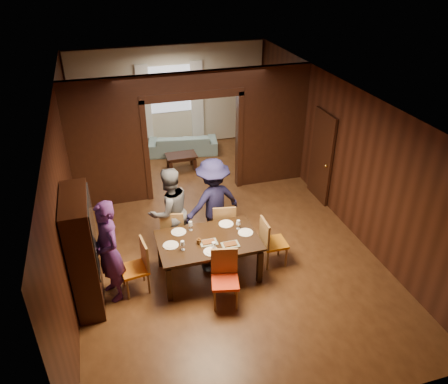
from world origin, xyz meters
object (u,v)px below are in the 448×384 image
object	(u,v)px
person_purple	(108,252)
sofa	(183,144)
person_grey	(170,211)
chair_near	(225,280)
coffee_table	(181,162)
chair_far_l	(173,230)
chair_left	(134,268)
hutch	(83,252)
dining_table	(209,257)
chair_far_r	(223,223)
person_navy	(213,202)
chair_right	(274,242)

from	to	relation	value
person_purple	sofa	distance (m)	5.87
person_grey	chair_near	bearing A→B (deg)	89.08
person_purple	coffee_table	bearing A→B (deg)	134.39
chair_far_l	chair_near	bearing A→B (deg)	121.60
chair_near	coffee_table	bearing A→B (deg)	99.17
person_grey	chair_left	distance (m)	1.32
sofa	chair_near	xyz separation A→B (m)	(-0.56, -6.08, 0.20)
hutch	person_grey	bearing A→B (deg)	32.02
coffee_table	dining_table	bearing A→B (deg)	-95.06
dining_table	coffee_table	bearing A→B (deg)	84.94
person_purple	chair_near	world-z (taller)	person_purple
dining_table	chair_far_r	xyz separation A→B (m)	(0.51, 0.80, 0.10)
person_navy	chair_near	distance (m)	1.85
person_navy	chair_near	xyz separation A→B (m)	(-0.29, -1.78, -0.41)
person_purple	chair_near	xyz separation A→B (m)	(1.76, -0.73, -0.43)
dining_table	hutch	bearing A→B (deg)	-178.18
person_grey	coffee_table	xyz separation A→B (m)	(0.89, 3.41, -0.68)
person_purple	dining_table	xyz separation A→B (m)	(1.69, 0.06, -0.53)
person_purple	chair_far_r	xyz separation A→B (m)	(2.20, 0.86, -0.43)
person_grey	chair_far_l	bearing A→B (deg)	108.38
person_grey	person_navy	world-z (taller)	person_navy
person_navy	chair_left	size ratio (longest dim) A/B	1.85
person_purple	chair_far_r	bearing A→B (deg)	91.15
coffee_table	chair_left	bearing A→B (deg)	-111.23
dining_table	coffee_table	xyz separation A→B (m)	(0.38, 4.32, -0.18)
person_purple	chair_near	distance (m)	1.95
sofa	chair_right	distance (m)	5.36
coffee_table	chair_left	world-z (taller)	chair_left
person_grey	chair_far_r	world-z (taller)	person_grey
person_navy	chair_left	xyz separation A→B (m)	(-1.67, -1.04, -0.41)
chair_left	sofa	bearing A→B (deg)	152.35
coffee_table	chair_far_l	bearing A→B (deg)	-103.92
person_grey	person_navy	xyz separation A→B (m)	(0.87, 0.07, 0.02)
chair_right	chair_far_r	size ratio (longest dim) A/B	1.00
person_purple	sofa	size ratio (longest dim) A/B	0.95
person_grey	sofa	world-z (taller)	person_grey
dining_table	chair_right	distance (m)	1.25
coffee_table	chair_right	xyz separation A→B (m)	(0.86, -4.36, 0.28)
dining_table	chair_near	bearing A→B (deg)	-84.91
person_purple	chair_far_r	size ratio (longest dim) A/B	1.88
person_grey	chair_far_l	world-z (taller)	person_grey
sofa	chair_left	xyz separation A→B (m)	(-1.95, -5.34, 0.20)
person_grey	person_navy	size ratio (longest dim) A/B	0.98
person_purple	chair_far_l	distance (m)	1.59
dining_table	hutch	world-z (taller)	hutch
coffee_table	hutch	xyz separation A→B (m)	(-2.46, -4.38, 0.80)
person_purple	sofa	bearing A→B (deg)	136.24
sofa	dining_table	xyz separation A→B (m)	(-0.63, -5.28, 0.10)
person_grey	person_navy	distance (m)	0.87
hutch	chair_far_l	bearing A→B (deg)	30.20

